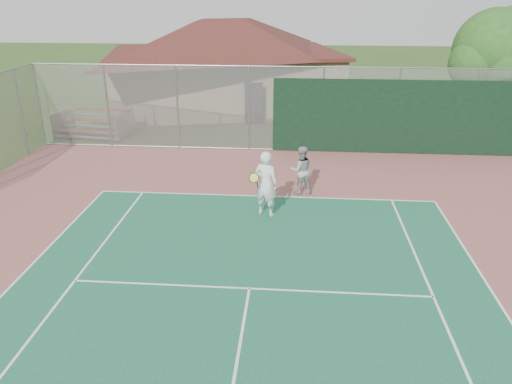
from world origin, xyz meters
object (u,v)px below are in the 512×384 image
Objects in this scene: bleachers at (93,123)px; tree at (496,53)px; clubhouse at (224,55)px; player_white_front at (266,184)px; player_grey_back at (301,171)px.

bleachers is 0.56× the size of tree.
clubhouse reaches higher than player_white_front.
player_white_front is at bearing 44.06° from player_grey_back.
tree is at bearing -37.13° from clubhouse.
tree is (12.65, -5.71, 0.91)m from clubhouse.
bleachers is at bearing -21.07° from player_white_front.
clubhouse is 9.14× the size of player_grey_back.
bleachers is 11.41m from player_grey_back.
player_grey_back is at bearing -97.56° from player_white_front.
bleachers is 18.16m from tree.
tree reaches higher than bleachers.
player_white_front is at bearing -135.52° from tree.
player_white_front reaches higher than player_grey_back.
tree is at bearing -154.24° from player_grey_back.
clubhouse is 4.54× the size of bleachers.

